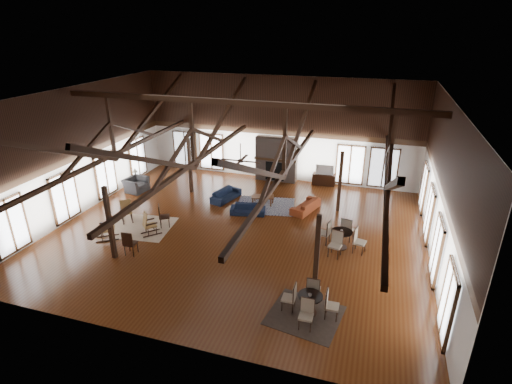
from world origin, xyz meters
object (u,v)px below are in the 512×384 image
(coffee_table, at_px, (263,197))
(tv_console, at_px, (324,179))
(sofa_navy_front, at_px, (248,209))
(armchair, at_px, (136,185))
(sofa_navy_left, at_px, (226,195))
(sofa_orange, at_px, (306,205))
(cafe_table_far, at_px, (341,236))
(cafe_table_near, at_px, (310,301))

(coffee_table, distance_m, tv_console, 4.46)
(sofa_navy_front, xyz_separation_m, armchair, (-6.81, 0.91, 0.14))
(sofa_navy_left, relative_size, sofa_orange, 0.96)
(coffee_table, height_order, cafe_table_far, cafe_table_far)
(sofa_navy_front, relative_size, coffee_table, 1.34)
(sofa_navy_front, xyz_separation_m, coffee_table, (0.37, 1.34, 0.14))
(cafe_table_near, bearing_deg, tv_console, 96.03)
(sofa_orange, bearing_deg, coffee_table, -75.08)
(sofa_navy_front, distance_m, sofa_navy_left, 2.10)
(sofa_orange, distance_m, cafe_table_far, 3.72)
(coffee_table, xyz_separation_m, cafe_table_near, (3.80, -7.64, 0.10))
(coffee_table, distance_m, cafe_table_near, 8.53)
(cafe_table_far, height_order, tv_console, cafe_table_far)
(sofa_orange, xyz_separation_m, cafe_table_near, (1.54, -7.51, 0.20))
(cafe_table_near, relative_size, cafe_table_far, 0.89)
(coffee_table, height_order, cafe_table_near, cafe_table_near)
(sofa_orange, xyz_separation_m, cafe_table_far, (2.06, -3.08, 0.25))
(armchair, height_order, tv_console, armchair)
(sofa_navy_front, relative_size, tv_console, 1.30)
(sofa_navy_left, distance_m, tv_console, 5.90)
(sofa_navy_front, height_order, armchair, armchair)
(sofa_orange, relative_size, cafe_table_near, 1.05)
(sofa_orange, distance_m, armchair, 9.45)
(coffee_table, relative_size, tv_console, 0.97)
(sofa_navy_front, bearing_deg, armchair, 161.57)
(sofa_navy_front, height_order, sofa_orange, sofa_orange)
(sofa_navy_front, distance_m, tv_console, 5.79)
(sofa_navy_left, height_order, armchair, armchair)
(sofa_orange, height_order, tv_console, tv_console)
(coffee_table, bearing_deg, tv_console, 39.33)
(sofa_navy_left, height_order, sofa_orange, sofa_orange)
(sofa_orange, xyz_separation_m, armchair, (-9.44, -0.30, 0.10))
(sofa_navy_front, bearing_deg, tv_console, 48.05)
(sofa_navy_left, xyz_separation_m, cafe_table_far, (6.34, -3.17, 0.26))
(sofa_orange, bearing_deg, tv_console, -167.26)
(sofa_navy_front, height_order, sofa_navy_left, sofa_navy_left)
(armchair, relative_size, cafe_table_far, 0.57)
(sofa_navy_front, distance_m, coffee_table, 1.39)
(sofa_navy_left, distance_m, cafe_table_far, 7.09)
(sofa_navy_left, xyz_separation_m, cafe_table_near, (5.82, -7.60, 0.21))
(cafe_table_far, distance_m, tv_console, 7.04)
(tv_console, bearing_deg, coffee_table, -125.87)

